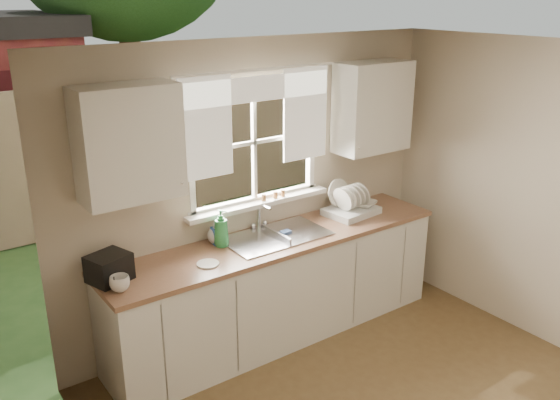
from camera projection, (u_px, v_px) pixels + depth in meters
room_walls at (452, 282)px, 3.44m from camera, size 3.62×4.02×2.50m
ceiling at (466, 59)px, 3.07m from camera, size 3.60×4.00×0.02m
window at (255, 162)px, 4.94m from camera, size 1.38×0.16×1.06m
curtains at (258, 110)px, 4.75m from camera, size 1.50×0.03×0.81m
base_cabinets at (278, 289)px, 5.04m from camera, size 3.00×0.62×0.87m
countertop at (278, 240)px, 4.89m from camera, size 3.04×0.65×0.04m
upper_cabinet_left at (129, 143)px, 4.05m from camera, size 0.70×0.33×0.80m
upper_cabinet_right at (373, 107)px, 5.31m from camera, size 0.70×0.33×0.80m
wall_outlet at (335, 189)px, 5.54m from camera, size 0.08×0.01×0.12m
sill_jars at (274, 195)px, 5.07m from camera, size 0.24×0.04×0.06m
sink at (276, 245)px, 4.93m from camera, size 0.88×0.52×0.40m
dish_rack at (351, 206)px, 5.38m from camera, size 0.49×0.39×0.31m
bowl at (365, 204)px, 5.41m from camera, size 0.27×0.27×0.05m
soap_bottle_a at (221, 228)px, 4.68m from camera, size 0.16×0.16×0.31m
soap_bottle_b at (218, 232)px, 4.74m from camera, size 0.10×0.10×0.21m
soap_bottle_c at (216, 232)px, 4.76m from camera, size 0.17×0.17×0.19m
saucer at (208, 264)px, 4.41m from camera, size 0.17×0.17×0.01m
cup at (120, 283)px, 4.01m from camera, size 0.17×0.17×0.11m
black_appliance at (109, 268)px, 4.13m from camera, size 0.33×0.30×0.20m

